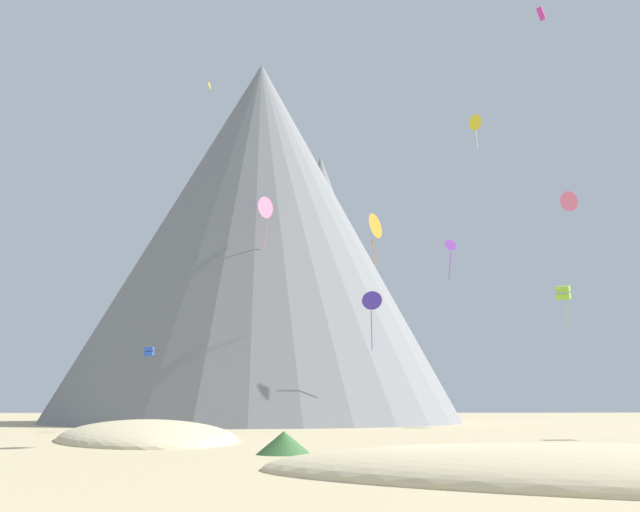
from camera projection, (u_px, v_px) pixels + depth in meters
ground_plane at (453, 470)px, 23.85m from camera, size 400.00×400.00×0.00m
dune_foreground_left at (622, 481)px, 20.35m from camera, size 25.25×18.34×2.11m
dune_foreground_right at (147, 439)px, 45.80m from camera, size 17.39×26.13×2.57m
bush_far_left at (284, 443)px, 31.67m from camera, size 3.63×3.63×1.04m
rock_massif at (269, 242)px, 98.66m from camera, size 55.92×55.92×52.36m
kite_lime_mid at (563, 293)px, 74.90m from camera, size 1.96×1.99×4.91m
kite_gold_high at (209, 85)px, 86.54m from camera, size 0.33×1.01×0.79m
kite_orange_mid at (374, 226)px, 65.33m from camera, size 1.96×2.36×5.17m
kite_teal_low at (159, 370)px, 79.46m from camera, size 0.97×0.64×4.88m
kite_rainbow_mid at (568, 201)px, 66.80m from camera, size 2.02×0.85×1.98m
kite_pink_mid at (265, 208)px, 81.39m from camera, size 1.92×2.13×6.01m
kite_violet_mid at (450, 247)px, 71.78m from camera, size 1.39×0.91×4.46m
kite_indigo_low at (372, 302)px, 72.18m from camera, size 2.24×1.22×6.23m
kite_yellow_high at (476, 123)px, 81.74m from camera, size 1.52×1.86×4.24m
kite_blue_low at (149, 352)px, 61.06m from camera, size 0.81×0.77×0.86m
kite_magenta_high at (541, 14)px, 67.45m from camera, size 0.77×0.47×1.48m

